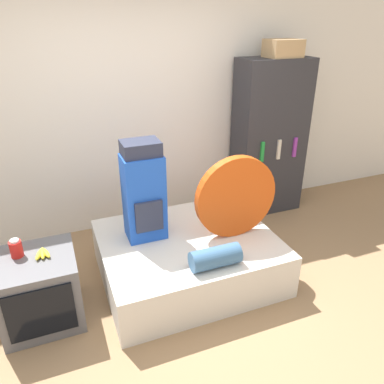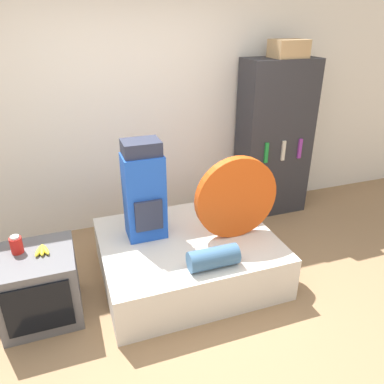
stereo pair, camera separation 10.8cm
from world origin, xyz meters
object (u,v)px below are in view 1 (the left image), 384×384
object	(u,v)px
television	(40,289)
cardboard_box	(283,48)
bookshelf	(269,139)
sleeping_roll	(215,257)
backpack	(144,192)
tent_bag	(236,197)
canister	(16,248)

from	to	relation	value
television	cardboard_box	size ratio (longest dim) A/B	1.66
bookshelf	cardboard_box	xyz separation A→B (m)	(0.04, -0.04, 1.00)
sleeping_roll	cardboard_box	xyz separation A→B (m)	(1.38, 1.36, 1.41)
backpack	television	bearing A→B (deg)	-163.78
backpack	tent_bag	distance (m)	0.80
tent_bag	cardboard_box	bearing A→B (deg)	44.09
television	canister	world-z (taller)	canister
tent_bag	sleeping_roll	size ratio (longest dim) A/B	1.84
television	bookshelf	world-z (taller)	bookshelf
television	canister	bearing A→B (deg)	141.50
television	canister	distance (m)	0.38
sleeping_roll	bookshelf	size ratio (longest dim) A/B	0.22
cardboard_box	tent_bag	bearing A→B (deg)	-135.91
tent_bag	bookshelf	size ratio (longest dim) A/B	0.41
tent_bag	backpack	bearing A→B (deg)	160.18
sleeping_roll	television	size ratio (longest dim) A/B	0.68
sleeping_roll	canister	world-z (taller)	canister
backpack	tent_bag	bearing A→B (deg)	-19.82
canister	bookshelf	world-z (taller)	bookshelf
bookshelf	canister	bearing A→B (deg)	-161.30
backpack	television	distance (m)	1.12
backpack	cardboard_box	size ratio (longest dim) A/B	2.47
bookshelf	tent_bag	bearing A→B (deg)	-133.47
canister	television	bearing A→B (deg)	-38.50
tent_bag	canister	size ratio (longest dim) A/B	5.15
tent_bag	cardboard_box	distance (m)	1.80
backpack	bookshelf	xyz separation A→B (m)	(1.72, 0.75, 0.06)
tent_bag	canister	world-z (taller)	tent_bag
sleeping_roll	canister	size ratio (longest dim) A/B	2.79
backpack	canister	size ratio (longest dim) A/B	6.10
bookshelf	cardboard_box	world-z (taller)	cardboard_box
tent_bag	television	world-z (taller)	tent_bag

